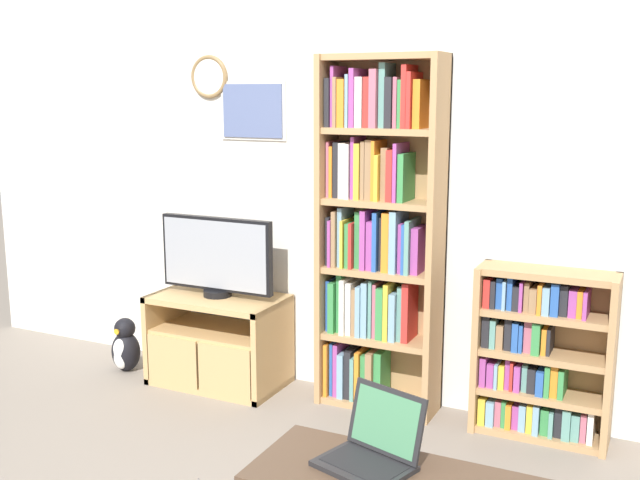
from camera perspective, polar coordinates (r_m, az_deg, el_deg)
The scene contains 7 objects.
wall_back at distance 4.48m, azimuth 3.31°, elevation 4.34°, with size 6.03×0.09×2.60m.
tv_stand at distance 4.84m, azimuth -7.83°, elevation -7.55°, with size 0.84×0.48×0.58m.
television at distance 4.71m, azimuth -7.89°, elevation -1.24°, with size 0.78×0.18×0.50m.
bookshelf_tall at distance 4.31m, azimuth 4.26°, elevation 0.39°, with size 0.71×0.28×2.04m.
bookshelf_short at distance 4.23m, azimuth 16.24°, elevation -8.46°, with size 0.72×0.27×0.92m.
laptop at distance 2.95m, azimuth 4.08°, elevation -15.45°, with size 0.41×0.38×0.27m.
penguin_figurine at distance 5.21m, azimuth -14.63°, elevation -7.90°, with size 0.20×0.18×0.37m.
Camera 1 is at (1.69, -2.23, 1.83)m, focal length 42.00 mm.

